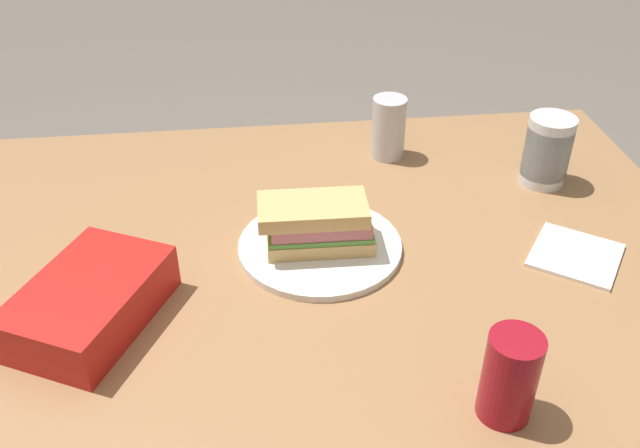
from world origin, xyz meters
TOP-DOWN VIEW (x-y plane):
  - dining_table at (0.00, 0.00)m, footprint 1.43×0.94m
  - paper_plate at (-0.07, -0.02)m, footprint 0.26×0.26m
  - sandwich at (-0.07, -0.01)m, footprint 0.18×0.10m
  - soda_can_red at (-0.26, 0.34)m, footprint 0.07×0.07m
  - chip_bag at (0.27, 0.12)m, footprint 0.24×0.27m
  - plastic_cup_stack at (-0.51, -0.18)m, footprint 0.08×0.08m
  - soda_can_silver at (-0.24, -0.31)m, footprint 0.07×0.07m
  - paper_napkin at (-0.48, 0.05)m, footprint 0.18×0.18m

SIDE VIEW (x-z plane):
  - dining_table at x=0.00m, z-range 0.27..0.99m
  - paper_napkin at x=-0.48m, z-range 0.72..0.73m
  - paper_plate at x=-0.07m, z-range 0.72..0.73m
  - chip_bag at x=0.27m, z-range 0.72..0.79m
  - sandwich at x=-0.07m, z-range 0.73..0.81m
  - soda_can_red at x=-0.26m, z-range 0.72..0.84m
  - soda_can_silver at x=-0.24m, z-range 0.72..0.84m
  - plastic_cup_stack at x=-0.51m, z-range 0.72..0.85m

